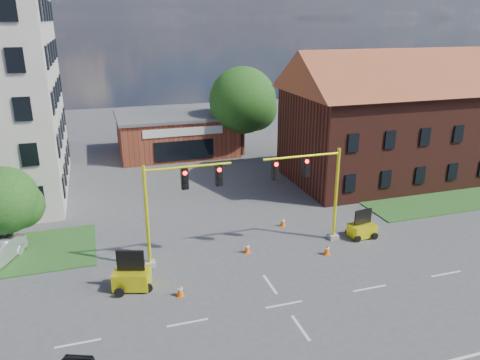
{
  "coord_description": "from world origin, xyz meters",
  "views": [
    {
      "loc": [
        -8.33,
        -18.8,
        13.79
      ],
      "look_at": [
        0.81,
        10.0,
        3.34
      ],
      "focal_mm": 35.0,
      "sensor_mm": 36.0,
      "label": 1
    }
  ],
  "objects": [
    {
      "name": "signal_mast_west",
      "position": [
        -4.36,
        6.0,
        3.92
      ],
      "size": [
        5.3,
        0.6,
        6.2
      ],
      "color": "gray",
      "rests_on": "ground"
    },
    {
      "name": "cone_d",
      "position": [
        3.6,
        8.85,
        0.34
      ],
      "size": [
        0.4,
        0.4,
        0.7
      ],
      "color": "#F95F0D",
      "rests_on": "ground"
    },
    {
      "name": "tree_nw_front",
      "position": [
        -13.79,
        10.58,
        3.27
      ],
      "size": [
        4.33,
        4.13,
        5.49
      ],
      "color": "#331D12",
      "rests_on": "ground"
    },
    {
      "name": "lane_markings",
      "position": [
        0.0,
        -3.0,
        0.01
      ],
      "size": [
        60.0,
        36.0,
        0.01
      ],
      "primitive_type": null,
      "color": "silver",
      "rests_on": "ground"
    },
    {
      "name": "brick_shop",
      "position": [
        0.0,
        29.98,
        2.16
      ],
      "size": [
        12.4,
        8.4,
        4.3
      ],
      "color": "brown",
      "rests_on": "ground"
    },
    {
      "name": "cone_a",
      "position": [
        -4.9,
        2.37,
        0.34
      ],
      "size": [
        0.4,
        0.4,
        0.7
      ],
      "color": "#F95F0D",
      "rests_on": "ground"
    },
    {
      "name": "signal_mast_east",
      "position": [
        4.36,
        6.0,
        3.92
      ],
      "size": [
        5.3,
        0.6,
        6.2
      ],
      "color": "gray",
      "rests_on": "ground"
    },
    {
      "name": "cone_b",
      "position": [
        -0.03,
        5.86,
        0.34
      ],
      "size": [
        0.4,
        0.4,
        0.7
      ],
      "color": "#F95F0D",
      "rests_on": "ground"
    },
    {
      "name": "cone_c",
      "position": [
        4.58,
        4.15,
        0.34
      ],
      "size": [
        0.4,
        0.4,
        0.7
      ],
      "color": "#F95F0D",
      "rests_on": "ground"
    },
    {
      "name": "trailer_east",
      "position": [
        7.94,
        5.67,
        0.59
      ],
      "size": [
        1.77,
        1.28,
        1.89
      ],
      "rotation": [
        0.0,
        0.0,
        0.11
      ],
      "color": "#FFF615",
      "rests_on": "ground"
    },
    {
      "name": "tree_large",
      "position": [
        6.85,
        27.08,
        5.59
      ],
      "size": [
        7.24,
        6.89,
        9.28
      ],
      "color": "#331D12",
      "rests_on": "ground"
    },
    {
      "name": "trailer_west",
      "position": [
        -7.22,
        3.9,
        0.67
      ],
      "size": [
        2.19,
        1.78,
        2.16
      ],
      "rotation": [
        0.0,
        0.0,
        -0.31
      ],
      "color": "#FFF615",
      "rests_on": "ground"
    },
    {
      "name": "grass_verge_ne",
      "position": [
        18.0,
        9.0,
        0.04
      ],
      "size": [
        14.0,
        4.0,
        0.08
      ],
      "primitive_type": "cube",
      "color": "#25521F",
      "rests_on": "ground"
    },
    {
      "name": "ground",
      "position": [
        0.0,
        0.0,
        0.0
      ],
      "size": [
        120.0,
        120.0,
        0.0
      ],
      "primitive_type": "plane",
      "color": "#454547",
      "rests_on": "ground"
    },
    {
      "name": "pickup_white",
      "position": [
        11.68,
        13.37,
        0.68
      ],
      "size": [
        5.39,
        4.03,
        1.36
      ],
      "primitive_type": "imported",
      "rotation": [
        0.0,
        0.0,
        1.98
      ],
      "color": "white",
      "rests_on": "ground"
    },
    {
      "name": "townhouse_row",
      "position": [
        18.0,
        16.0,
        5.93
      ],
      "size": [
        21.0,
        11.0,
        11.5
      ],
      "color": "#481D15",
      "rests_on": "ground"
    }
  ]
}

